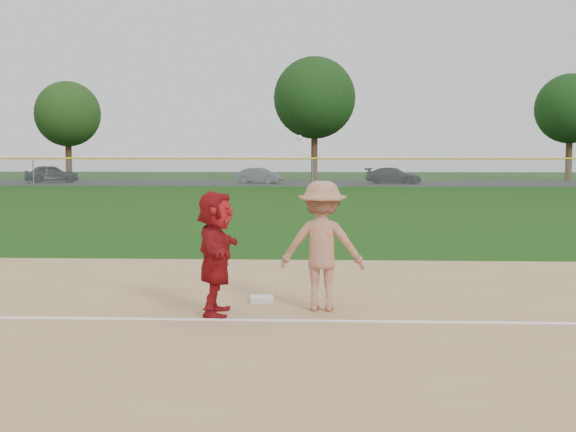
{
  "coord_description": "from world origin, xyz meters",
  "views": [
    {
      "loc": [
        0.56,
        -10.77,
        2.37
      ],
      "look_at": [
        0.0,
        1.5,
        1.3
      ],
      "focal_mm": 45.0,
      "sensor_mm": 36.0,
      "label": 1
    }
  ],
  "objects_px": {
    "base_runner": "(216,253)",
    "car_mid": "(259,176)",
    "car_left": "(52,174)",
    "car_right": "(393,176)",
    "first_base": "(262,299)"
  },
  "relations": [
    {
      "from": "car_left",
      "to": "car_right",
      "type": "relative_size",
      "value": 0.97
    },
    {
      "from": "car_left",
      "to": "car_right",
      "type": "distance_m",
      "value": 27.21
    },
    {
      "from": "car_left",
      "to": "car_mid",
      "type": "bearing_deg",
      "value": -116.7
    },
    {
      "from": "base_runner",
      "to": "car_mid",
      "type": "xyz_separation_m",
      "value": [
        -3.28,
        46.01,
        -0.31
      ]
    },
    {
      "from": "base_runner",
      "to": "car_left",
      "type": "distance_m",
      "value": 50.71
    },
    {
      "from": "first_base",
      "to": "car_left",
      "type": "bearing_deg",
      "value": 114.33
    },
    {
      "from": "first_base",
      "to": "base_runner",
      "type": "height_order",
      "value": "base_runner"
    },
    {
      "from": "car_left",
      "to": "car_right",
      "type": "xyz_separation_m",
      "value": [
        27.2,
        -0.71,
        -0.09
      ]
    },
    {
      "from": "car_left",
      "to": "car_mid",
      "type": "xyz_separation_m",
      "value": [
        16.77,
        -0.57,
        -0.11
      ]
    },
    {
      "from": "first_base",
      "to": "car_right",
      "type": "relative_size",
      "value": 0.08
    },
    {
      "from": "base_runner",
      "to": "car_mid",
      "type": "relative_size",
      "value": 0.5
    },
    {
      "from": "car_mid",
      "to": "car_right",
      "type": "distance_m",
      "value": 10.43
    },
    {
      "from": "car_right",
      "to": "car_left",
      "type": "bearing_deg",
      "value": 105.39
    },
    {
      "from": "car_mid",
      "to": "car_right",
      "type": "height_order",
      "value": "car_right"
    },
    {
      "from": "first_base",
      "to": "car_mid",
      "type": "height_order",
      "value": "car_mid"
    }
  ]
}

